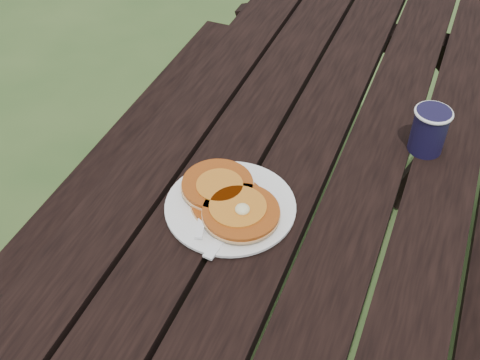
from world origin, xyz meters
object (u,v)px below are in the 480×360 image
at_px(pancake_stack, 230,200).
at_px(plate, 230,207).
at_px(picnic_table, 299,244).
at_px(coffee_cup, 430,128).

bearing_deg(pancake_stack, plate, 7.59).
bearing_deg(picnic_table, plate, -106.15).
relative_size(picnic_table, pancake_stack, 8.06).
relative_size(plate, coffee_cup, 2.43).
height_order(pancake_stack, coffee_cup, coffee_cup).
bearing_deg(coffee_cup, plate, -134.71).
bearing_deg(picnic_table, pancake_stack, -106.41).
xyz_separation_m(pancake_stack, coffee_cup, (0.33, 0.34, 0.04)).
distance_m(picnic_table, plate, 0.49).
xyz_separation_m(plate, pancake_stack, (-0.00, -0.00, 0.02)).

